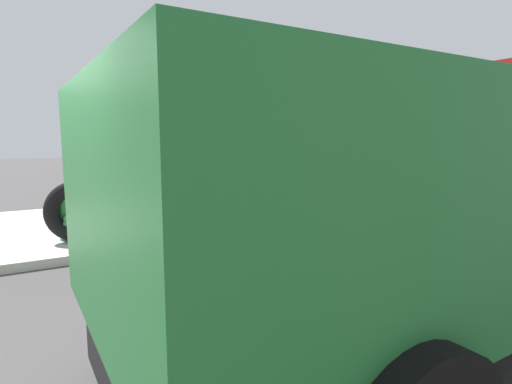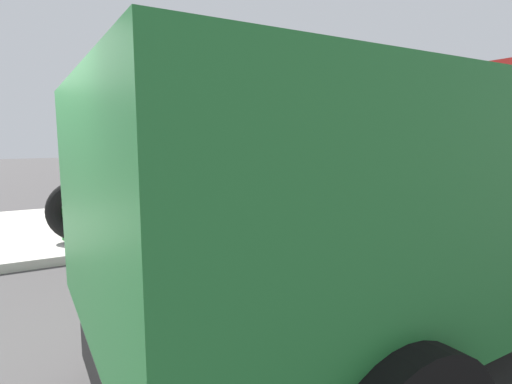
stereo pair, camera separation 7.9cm
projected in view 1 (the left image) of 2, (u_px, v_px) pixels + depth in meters
sidewalk_curb at (66, 229)px, 8.73m from camera, size 36.00×5.00×0.15m
fire_hydrant at (65, 215)px, 7.44m from camera, size 0.24×0.53×0.89m
loose_tire at (76, 211)px, 7.34m from camera, size 1.16×0.69×1.11m
stop_sign at (193, 160)px, 8.13m from camera, size 0.76×0.08×2.06m
dump_truck_green at (476, 179)px, 4.15m from camera, size 7.05×2.92×3.00m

